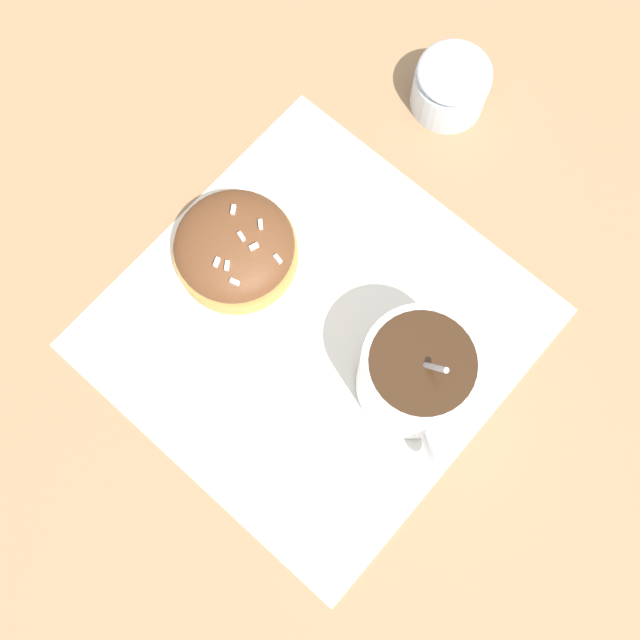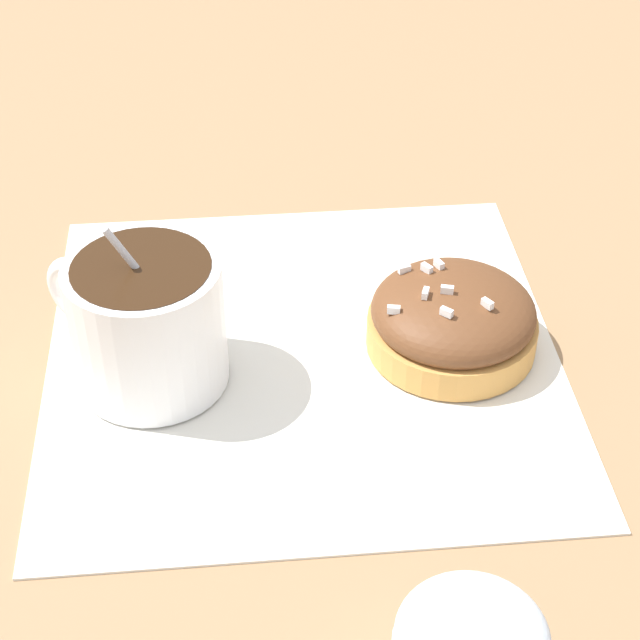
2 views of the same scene
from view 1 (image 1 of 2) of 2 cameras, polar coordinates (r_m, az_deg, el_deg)
ground_plane at (r=0.58m, az=-0.36°, el=-0.60°), size 3.00×3.00×0.00m
paper_napkin at (r=0.58m, az=-0.36°, el=-0.56°), size 0.31×0.31×0.00m
coffee_cup at (r=0.53m, az=7.43°, el=-4.18°), size 0.10×0.09×0.10m
frosted_pastry at (r=0.58m, az=-6.48°, el=5.45°), size 0.10×0.10×0.05m
sugar_bowl at (r=0.65m, az=9.99°, el=17.31°), size 0.06×0.06×0.05m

